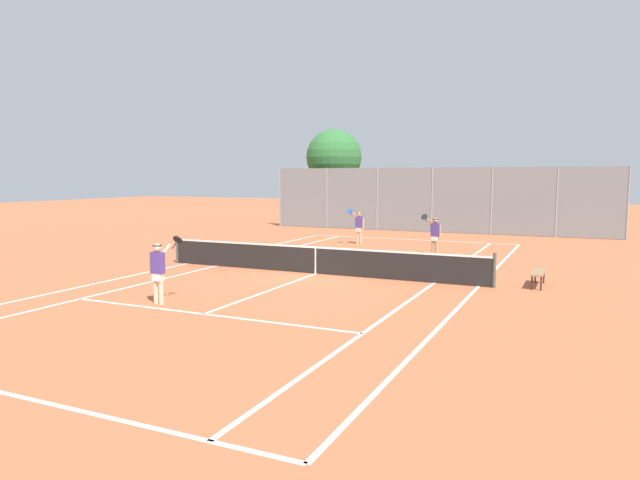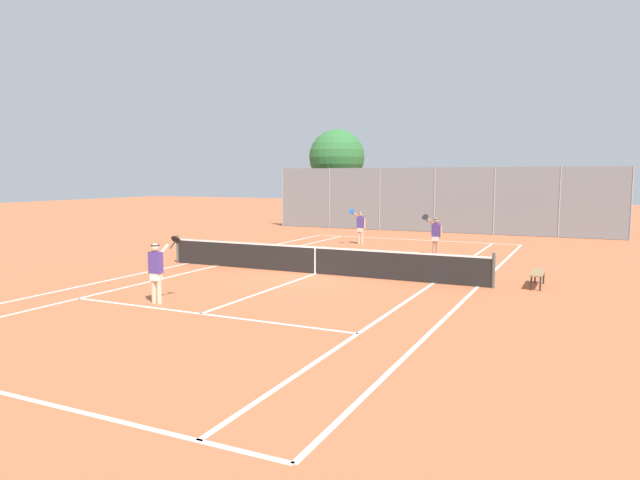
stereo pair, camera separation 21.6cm
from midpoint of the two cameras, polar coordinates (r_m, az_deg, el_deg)
name	(u,v)px [view 2 (the right image)]	position (r m, az deg, el deg)	size (l,w,h in m)	color
ground_plane	(315,274)	(19.70, -0.18, -3.40)	(120.00, 120.00, 0.00)	#B25B38
court_line_markings	(315,274)	(19.70, -0.18, -3.39)	(11.10, 23.90, 0.01)	silver
tennis_net	(315,259)	(19.62, -0.18, -1.94)	(12.00, 0.10, 1.07)	#474C47
player_near_side	(156,269)	(15.57, -15.67, -2.79)	(0.66, 0.73, 1.77)	beige
player_far_left	(360,226)	(28.37, 4.28, 1.46)	(0.68, 0.73, 1.77)	#D8A884
player_far_right	(436,234)	(24.69, 11.76, 0.61)	(0.78, 0.71, 1.77)	tan
loose_tennis_ball_0	(423,259)	(23.25, 10.52, -1.93)	(0.07, 0.07, 0.07)	#D1DB33
loose_tennis_ball_1	(435,280)	(18.66, 11.76, -3.98)	(0.07, 0.07, 0.07)	#D1DB33
courtside_bench	(538,274)	(18.58, 21.27, -3.15)	(0.36, 1.50, 0.47)	olive
back_fence	(434,200)	(34.95, 11.54, 3.95)	(20.92, 0.08, 3.91)	gray
tree_behind_left	(337,159)	(41.19, 1.87, 8.14)	(3.97, 3.97, 6.70)	brown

